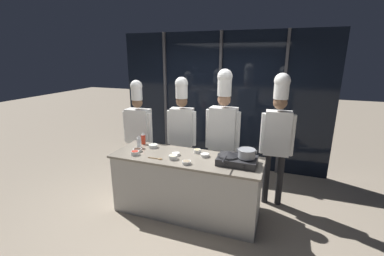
# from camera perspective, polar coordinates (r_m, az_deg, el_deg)

# --- Properties ---
(ground_plane) EXTENTS (24.00, 24.00, 0.00)m
(ground_plane) POSITION_cam_1_polar(r_m,az_deg,el_deg) (4.03, -1.28, -18.13)
(ground_plane) COLOR gray
(window_wall_back) EXTENTS (4.22, 0.09, 2.70)m
(window_wall_back) POSITION_cam_1_polar(r_m,az_deg,el_deg) (5.25, 6.25, 5.88)
(window_wall_back) COLOR black
(window_wall_back) RESTS_ON ground_plane
(demo_counter) EXTENTS (2.12, 0.71, 0.89)m
(demo_counter) POSITION_cam_1_polar(r_m,az_deg,el_deg) (3.80, -1.32, -12.56)
(demo_counter) COLOR beige
(demo_counter) RESTS_ON ground_plane
(portable_stove) EXTENTS (0.51, 0.36, 0.10)m
(portable_stove) POSITION_cam_1_polar(r_m,az_deg,el_deg) (3.42, 10.00, -7.08)
(portable_stove) COLOR #28282B
(portable_stove) RESTS_ON demo_counter
(frying_pan) EXTENTS (0.29, 0.50, 0.05)m
(frying_pan) POSITION_cam_1_polar(r_m,az_deg,el_deg) (3.40, 8.12, -5.67)
(frying_pan) COLOR #232326
(frying_pan) RESTS_ON portable_stove
(stock_pot) EXTENTS (0.25, 0.22, 0.12)m
(stock_pot) POSITION_cam_1_polar(r_m,az_deg,el_deg) (3.36, 12.06, -5.49)
(stock_pot) COLOR #93969B
(stock_pot) RESTS_ON portable_stove
(squeeze_bottle_clear) EXTENTS (0.06, 0.06, 0.20)m
(squeeze_bottle_clear) POSITION_cam_1_polar(r_m,az_deg,el_deg) (4.01, -11.72, -3.00)
(squeeze_bottle_clear) COLOR white
(squeeze_bottle_clear) RESTS_ON demo_counter
(squeeze_bottle_chili) EXTENTS (0.07, 0.07, 0.19)m
(squeeze_bottle_chili) POSITION_cam_1_polar(r_m,az_deg,el_deg) (4.15, -10.78, -2.31)
(squeeze_bottle_chili) COLOR red
(squeeze_bottle_chili) RESTS_ON demo_counter
(prep_bowl_noodles) EXTENTS (0.12, 0.12, 0.06)m
(prep_bowl_noodles) POSITION_cam_1_polar(r_m,az_deg,el_deg) (3.53, -4.22, -6.40)
(prep_bowl_noodles) COLOR white
(prep_bowl_noodles) RESTS_ON demo_counter
(prep_bowl_rice) EXTENTS (0.12, 0.12, 0.04)m
(prep_bowl_rice) POSITION_cam_1_polar(r_m,az_deg,el_deg) (3.61, 2.86, -5.98)
(prep_bowl_rice) COLOR white
(prep_bowl_rice) RESTS_ON demo_counter
(prep_bowl_soy_glaze) EXTENTS (0.13, 0.13, 0.04)m
(prep_bowl_soy_glaze) POSITION_cam_1_polar(r_m,az_deg,el_deg) (3.87, -12.02, -4.76)
(prep_bowl_soy_glaze) COLOR white
(prep_bowl_soy_glaze) RESTS_ON demo_counter
(prep_bowl_mushrooms) EXTENTS (0.12, 0.12, 0.04)m
(prep_bowl_mushrooms) POSITION_cam_1_polar(r_m,az_deg,el_deg) (3.37, -1.24, -7.59)
(prep_bowl_mushrooms) COLOR white
(prep_bowl_mushrooms) RESTS_ON demo_counter
(prep_bowl_bean_sprouts) EXTENTS (0.14, 0.14, 0.05)m
(prep_bowl_bean_sprouts) POSITION_cam_1_polar(r_m,az_deg,el_deg) (3.99, -8.61, -3.91)
(prep_bowl_bean_sprouts) COLOR white
(prep_bowl_bean_sprouts) RESTS_ON demo_counter
(prep_bowl_garlic) EXTENTS (0.12, 0.12, 0.04)m
(prep_bowl_garlic) POSITION_cam_1_polar(r_m,az_deg,el_deg) (3.66, -3.59, -5.73)
(prep_bowl_garlic) COLOR white
(prep_bowl_garlic) RESTS_ON demo_counter
(prep_bowl_chili_flakes) EXTENTS (0.12, 0.12, 0.06)m
(prep_bowl_chili_flakes) POSITION_cam_1_polar(r_m,az_deg,el_deg) (3.75, -12.54, -5.37)
(prep_bowl_chili_flakes) COLOR white
(prep_bowl_chili_flakes) RESTS_ON demo_counter
(prep_bowl_ginger) EXTENTS (0.11, 0.11, 0.05)m
(prep_bowl_ginger) POSITION_cam_1_polar(r_m,az_deg,el_deg) (3.74, 1.19, -5.09)
(prep_bowl_ginger) COLOR white
(prep_bowl_ginger) RESTS_ON demo_counter
(serving_spoon_slotted) EXTENTS (0.22, 0.04, 0.02)m
(serving_spoon_slotted) POSITION_cam_1_polar(r_m,az_deg,el_deg) (3.55, -7.61, -6.76)
(serving_spoon_slotted) COLOR olive
(serving_spoon_slotted) RESTS_ON demo_counter
(chef_head) EXTENTS (0.56, 0.23, 1.85)m
(chef_head) POSITION_cam_1_polar(r_m,az_deg,el_deg) (4.61, -11.79, 0.51)
(chef_head) COLOR #2D3856
(chef_head) RESTS_ON ground_plane
(chef_sous) EXTENTS (0.49, 0.24, 1.92)m
(chef_sous) POSITION_cam_1_polar(r_m,az_deg,el_deg) (4.28, -2.25, 0.86)
(chef_sous) COLOR #232326
(chef_sous) RESTS_ON ground_plane
(chef_line) EXTENTS (0.54, 0.23, 2.07)m
(chef_line) POSITION_cam_1_polar(r_m,az_deg,el_deg) (3.97, 6.94, 0.55)
(chef_line) COLOR #4C4C51
(chef_line) RESTS_ON ground_plane
(chef_pastry) EXTENTS (0.48, 0.22, 2.02)m
(chef_pastry) POSITION_cam_1_polar(r_m,az_deg,el_deg) (3.94, 18.52, -0.06)
(chef_pastry) COLOR #232326
(chef_pastry) RESTS_ON ground_plane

